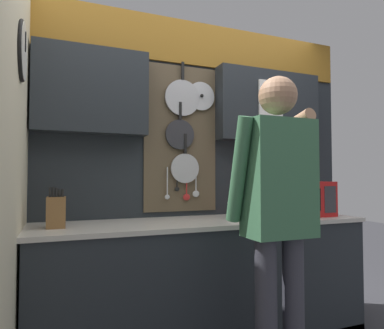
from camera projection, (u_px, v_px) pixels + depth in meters
base_cabinet_counter at (206, 283)px, 2.45m from camera, size 2.39×0.64×0.89m
back_wall_unit at (192, 141)px, 2.77m from camera, size 2.96×0.22×2.48m
side_wall at (12, 166)px, 1.68m from camera, size 0.07×1.60×2.48m
microwave at (295, 198)px, 2.77m from camera, size 0.51×0.39×0.28m
knife_block at (56, 212)px, 2.11m from camera, size 0.11×0.15×0.25m
utensil_crock at (236, 209)px, 2.57m from camera, size 0.13×0.13×0.33m
person at (278, 202)px, 1.91m from camera, size 0.54×0.68×1.77m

